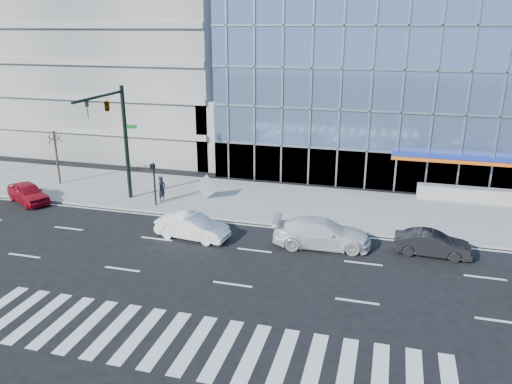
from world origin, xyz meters
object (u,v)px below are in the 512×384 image
(dark_sedan, at_px, (432,244))
(red_sedan, at_px, (28,193))
(white_suv, at_px, (322,233))
(white_sedan, at_px, (192,227))
(ped_signal_post, at_px, (154,178))
(street_tree_near, at_px, (54,138))
(pedestrian, at_px, (162,189))
(tilted_panel, at_px, (206,187))
(traffic_signal, at_px, (113,118))

(dark_sedan, relative_size, red_sedan, 0.97)
(white_suv, distance_m, white_sedan, 7.57)
(ped_signal_post, height_order, street_tree_near, street_tree_near)
(pedestrian, distance_m, tilted_panel, 3.13)
(traffic_signal, relative_size, red_sedan, 1.92)
(street_tree_near, bearing_deg, red_sedan, -85.09)
(street_tree_near, bearing_deg, ped_signal_post, -15.06)
(dark_sedan, height_order, tilted_panel, tilted_panel)
(ped_signal_post, distance_m, tilted_panel, 3.83)
(street_tree_near, distance_m, tilted_panel, 12.76)
(traffic_signal, xyz_separation_m, red_sedan, (-6.66, -1.10, -5.45))
(traffic_signal, bearing_deg, tilted_panel, 25.09)
(traffic_signal, bearing_deg, red_sedan, -170.61)
(white_sedan, bearing_deg, pedestrian, 47.34)
(street_tree_near, relative_size, white_sedan, 0.97)
(red_sedan, bearing_deg, pedestrian, -47.41)
(white_suv, bearing_deg, red_sedan, 79.30)
(pedestrian, bearing_deg, white_suv, -99.09)
(ped_signal_post, distance_m, white_suv, 12.56)
(street_tree_near, xyz_separation_m, white_suv, (21.53, -5.93, -2.98))
(white_suv, height_order, dark_sedan, white_suv)
(street_tree_near, height_order, white_sedan, street_tree_near)
(ped_signal_post, xyz_separation_m, red_sedan, (-9.15, -1.48, -1.43))
(street_tree_near, distance_m, dark_sedan, 28.24)
(tilted_panel, bearing_deg, pedestrian, -156.11)
(ped_signal_post, height_order, white_suv, ped_signal_post)
(white_suv, xyz_separation_m, white_sedan, (-7.52, -0.87, -0.08))
(street_tree_near, relative_size, red_sedan, 1.01)
(traffic_signal, height_order, white_sedan, traffic_signal)
(traffic_signal, xyz_separation_m, white_suv, (14.52, -3.00, -5.36))
(ped_signal_post, xyz_separation_m, white_suv, (12.03, -3.37, -1.34))
(dark_sedan, bearing_deg, street_tree_near, 81.00)
(red_sedan, height_order, tilted_panel, tilted_panel)
(pedestrian, bearing_deg, ped_signal_post, -177.59)
(ped_signal_post, bearing_deg, street_tree_near, 164.94)
(traffic_signal, bearing_deg, ped_signal_post, 8.52)
(white_sedan, bearing_deg, tilted_panel, 20.19)
(traffic_signal, xyz_separation_m, white_sedan, (7.00, -3.87, -5.44))
(traffic_signal, xyz_separation_m, pedestrian, (2.62, 1.23, -5.10))
(ped_signal_post, xyz_separation_m, street_tree_near, (-9.50, 2.56, 1.64))
(traffic_signal, relative_size, white_sedan, 1.83)
(ped_signal_post, bearing_deg, white_suv, -15.65)
(street_tree_near, height_order, white_suv, street_tree_near)
(ped_signal_post, height_order, tilted_panel, ped_signal_post)
(street_tree_near, xyz_separation_m, white_sedan, (14.00, -6.80, -3.06))
(white_sedan, relative_size, red_sedan, 1.05)
(street_tree_near, xyz_separation_m, tilted_panel, (12.46, -0.38, -2.71))
(traffic_signal, relative_size, street_tree_near, 1.89)
(traffic_signal, height_order, ped_signal_post, traffic_signal)
(tilted_panel, bearing_deg, red_sedan, -164.33)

